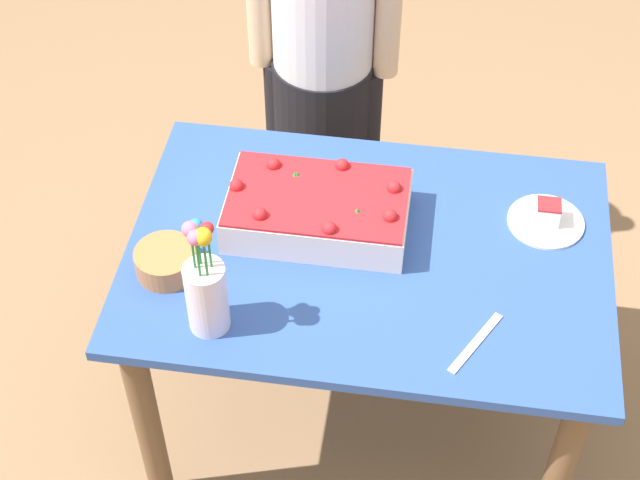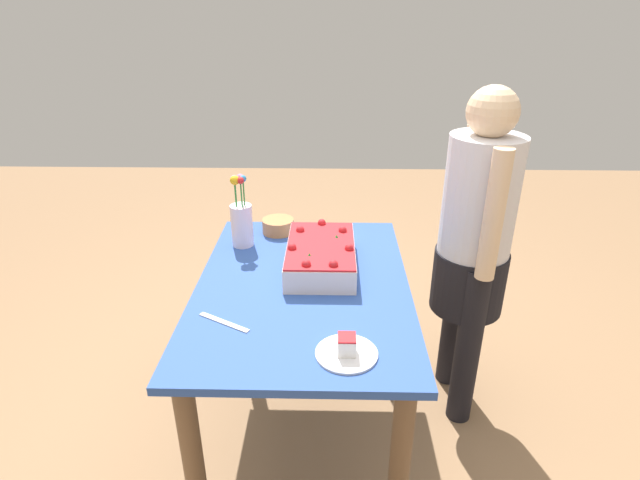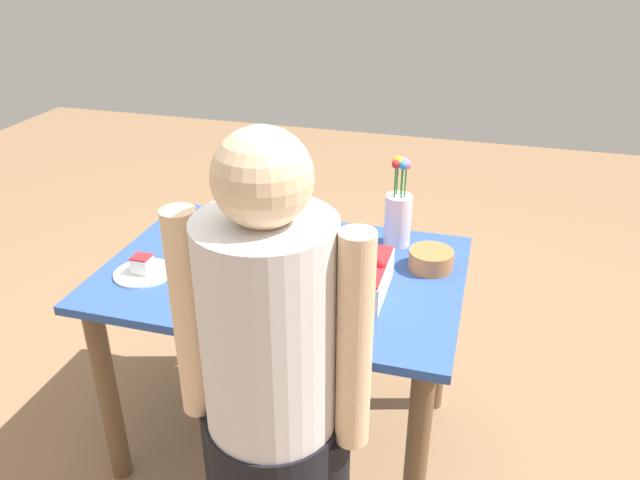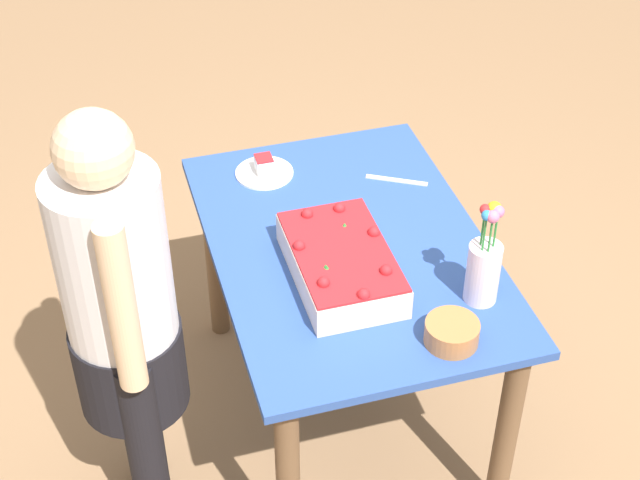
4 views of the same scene
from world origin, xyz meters
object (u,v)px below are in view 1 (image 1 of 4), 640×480
(serving_plate_with_slice, at_px, (547,218))
(flower_vase, at_px, (206,290))
(fruit_bowl, at_px, (166,262))
(cake_knife, at_px, (476,343))
(sheet_cake, at_px, (318,210))
(person_standing, at_px, (323,46))

(serving_plate_with_slice, bearing_deg, flower_vase, 30.02)
(serving_plate_with_slice, xyz_separation_m, fruit_bowl, (0.92, 0.30, 0.02))
(flower_vase, xyz_separation_m, fruit_bowl, (0.14, -0.15, -0.09))
(cake_knife, distance_m, fruit_bowl, 0.77)
(cake_knife, bearing_deg, fruit_bowl, 111.04)
(serving_plate_with_slice, xyz_separation_m, cake_knife, (0.16, 0.42, -0.02))
(sheet_cake, height_order, serving_plate_with_slice, sheet_cake)
(sheet_cake, distance_m, fruit_bowl, 0.40)
(person_standing, bearing_deg, sheet_cake, 7.11)
(sheet_cake, distance_m, cake_knife, 0.53)
(serving_plate_with_slice, relative_size, fruit_bowl, 1.30)
(serving_plate_with_slice, relative_size, flower_vase, 0.59)
(sheet_cake, xyz_separation_m, flower_vase, (0.20, 0.36, 0.07))
(cake_knife, distance_m, person_standing, 1.10)
(sheet_cake, distance_m, flower_vase, 0.42)
(flower_vase, relative_size, fruit_bowl, 2.20)
(serving_plate_with_slice, distance_m, person_standing, 0.87)
(fruit_bowl, bearing_deg, sheet_cake, -148.36)
(cake_knife, bearing_deg, serving_plate_with_slice, 8.22)
(serving_plate_with_slice, distance_m, flower_vase, 0.91)
(cake_knife, xyz_separation_m, flower_vase, (0.62, 0.03, 0.12))
(cake_knife, bearing_deg, flower_vase, 122.66)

